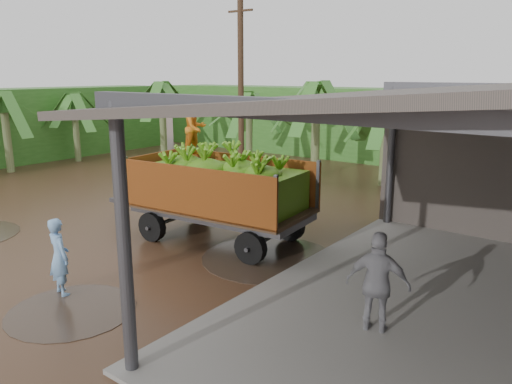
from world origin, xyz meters
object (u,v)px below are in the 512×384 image
(man_blue, at_px, (59,257))
(man_grey, at_px, (378,284))
(utility_pole, at_px, (241,90))
(banana_trailer, at_px, (220,189))

(man_blue, bearing_deg, man_grey, -147.57)
(utility_pole, bearing_deg, man_grey, -41.08)
(man_blue, bearing_deg, banana_trailer, -84.57)
(banana_trailer, relative_size, utility_pole, 0.90)
(man_grey, bearing_deg, banana_trailer, -37.47)
(man_blue, relative_size, man_grey, 0.87)
(man_grey, bearing_deg, utility_pole, -57.14)
(man_blue, distance_m, man_grey, 6.16)
(banana_trailer, height_order, man_blue, banana_trailer)
(man_blue, xyz_separation_m, man_grey, (5.70, 2.34, 0.12))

